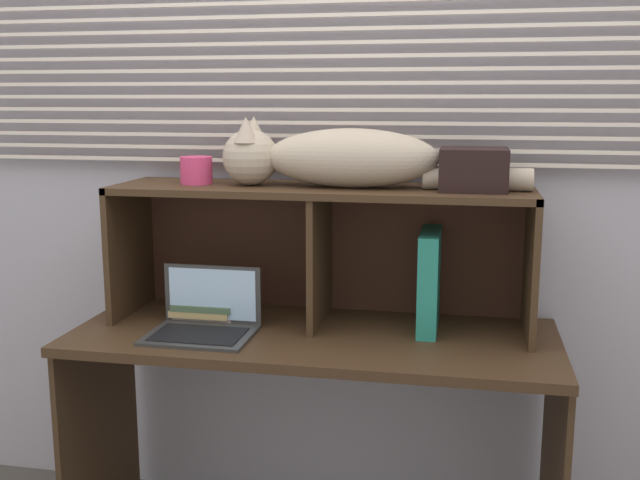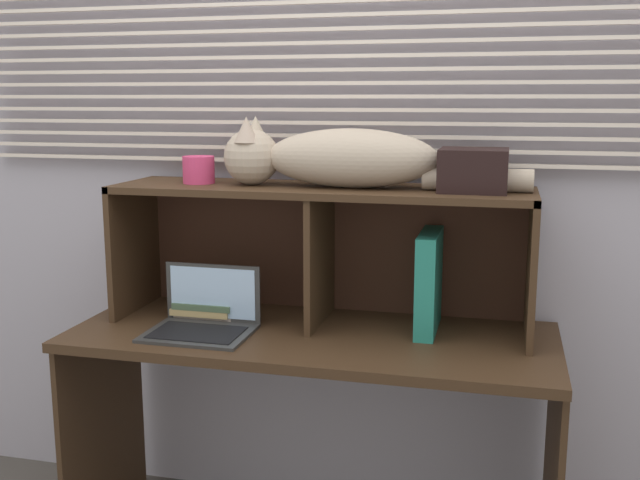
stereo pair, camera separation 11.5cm
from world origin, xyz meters
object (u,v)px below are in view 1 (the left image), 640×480
object	(u,v)px
book_stack	(211,307)
small_basket	(196,170)
cat	(334,158)
laptop	(204,321)
storage_box	(474,169)
binder_upright	(429,280)

from	to	relation	value
book_stack	small_basket	bearing A→B (deg)	-179.91
cat	laptop	distance (m)	0.64
storage_box	small_basket	bearing A→B (deg)	180.00
binder_upright	small_basket	size ratio (longest dim) A/B	3.02
book_stack	storage_box	bearing A→B (deg)	-0.00
cat	book_stack	xyz separation A→B (m)	(-0.41, 0.00, -0.50)
small_basket	cat	bearing A→B (deg)	0.00
laptop	small_basket	world-z (taller)	small_basket
laptop	book_stack	world-z (taller)	laptop
binder_upright	book_stack	world-z (taller)	binder_upright
cat	binder_upright	distance (m)	0.48
book_stack	storage_box	size ratio (longest dim) A/B	1.13
storage_box	book_stack	bearing A→B (deg)	180.00
cat	binder_upright	world-z (taller)	cat
binder_upright	laptop	bearing A→B (deg)	-165.02
laptop	book_stack	size ratio (longest dim) A/B	1.40
book_stack	small_basket	distance (m)	0.45
laptop	storage_box	distance (m)	0.93
book_stack	storage_box	distance (m)	0.96
cat	storage_box	xyz separation A→B (m)	(0.42, 0.00, -0.03)
small_basket	storage_box	distance (m)	0.87
cat	storage_box	world-z (taller)	cat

